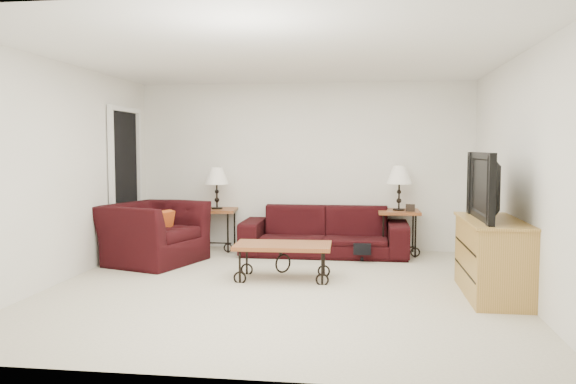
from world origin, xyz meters
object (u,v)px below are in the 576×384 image
at_px(sofa, 324,231).
at_px(tv_stand, 493,258).
at_px(lamp_right, 399,188).
at_px(side_table_right, 398,232).
at_px(armchair, 153,233).
at_px(coffee_table, 283,261).
at_px(television, 493,186).
at_px(side_table_left, 217,229).
at_px(backpack, 362,244).
at_px(lamp_left, 217,188).

relative_size(sofa, tv_stand, 1.77).
height_order(sofa, lamp_right, lamp_right).
bearing_deg(side_table_right, armchair, -162.09).
xyz_separation_m(lamp_right, armchair, (-3.27, -1.06, -0.56)).
bearing_deg(sofa, armchair, -158.42).
relative_size(coffee_table, tv_stand, 0.84).
distance_m(lamp_right, television, 2.39).
distance_m(coffee_table, armchair, 2.00).
bearing_deg(lamp_right, television, -70.10).
bearing_deg(television, armchair, -106.15).
distance_m(side_table_left, backpack, 2.24).
bearing_deg(armchair, sofa, -50.45).
xyz_separation_m(coffee_table, tv_stand, (2.25, -0.46, 0.19)).
relative_size(side_table_right, tv_stand, 0.48).
height_order(lamp_right, armchair, lamp_right).
bearing_deg(armchair, television, -88.17).
xyz_separation_m(side_table_left, television, (3.48, -2.24, 0.83)).
relative_size(lamp_right, backpack, 1.38).
distance_m(side_table_left, lamp_right, 2.75).
xyz_separation_m(side_table_right, lamp_left, (-2.67, -0.00, 0.61)).
relative_size(lamp_left, backpack, 1.34).
bearing_deg(lamp_right, lamp_left, -180.00).
bearing_deg(lamp_left, side_table_right, 0.00).
distance_m(coffee_table, television, 2.46).
bearing_deg(lamp_left, armchair, -119.60).
bearing_deg(television, lamp_left, -122.75).
distance_m(lamp_left, armchair, 1.33).
xyz_separation_m(coffee_table, backpack, (0.91, 1.18, 0.02)).
height_order(coffee_table, television, television).
height_order(tv_stand, television, television).
distance_m(lamp_right, tv_stand, 2.45).
bearing_deg(backpack, tv_stand, -53.80).
distance_m(side_table_right, backpack, 0.79).
bearing_deg(side_table_right, coffee_table, -128.60).
bearing_deg(television, tv_stand, 90.00).
height_order(sofa, armchair, armchair).
bearing_deg(armchair, coffee_table, -93.28).
bearing_deg(side_table_right, tv_stand, -69.65).
distance_m(sofa, backpack, 0.70).
xyz_separation_m(coffee_table, television, (2.23, -0.46, 0.93)).
relative_size(side_table_left, tv_stand, 0.47).
height_order(lamp_left, armchair, lamp_left).
bearing_deg(lamp_right, side_table_left, -180.00).
xyz_separation_m(tv_stand, television, (-0.02, 0.00, 0.74)).
bearing_deg(lamp_right, coffee_table, -128.60).
bearing_deg(armchair, backpack, -62.61).
height_order(side_table_left, lamp_right, lamp_right).
xyz_separation_m(sofa, television, (1.87, -2.06, 0.80)).
height_order(side_table_left, lamp_left, lamp_left).
bearing_deg(lamp_left, backpack, -15.50).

